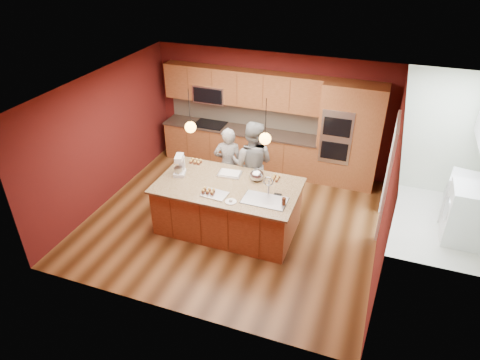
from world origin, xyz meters
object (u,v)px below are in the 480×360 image
at_px(stand_mixer, 180,166).
at_px(mixing_bowl, 257,175).
at_px(person_right, 252,164).
at_px(person_left, 228,164).
at_px(island, 229,206).

bearing_deg(stand_mixer, mixing_bowl, -5.46).
bearing_deg(person_right, person_left, -3.26).
bearing_deg(mixing_bowl, person_right, 115.48).
relative_size(island, stand_mixer, 6.64).
relative_size(stand_mixer, mixing_bowl, 1.49).
height_order(island, person_right, person_right).
xyz_separation_m(island, person_right, (0.12, 0.99, 0.42)).
relative_size(person_left, stand_mixer, 4.10).
height_order(stand_mixer, mixing_bowl, stand_mixer).
height_order(person_left, person_right, person_right).
bearing_deg(stand_mixer, island, -19.80).
relative_size(island, mixing_bowl, 9.86).
height_order(person_right, stand_mixer, person_right).
height_order(island, stand_mixer, stand_mixer).
xyz_separation_m(person_left, mixing_bowl, (0.82, -0.65, 0.26)).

